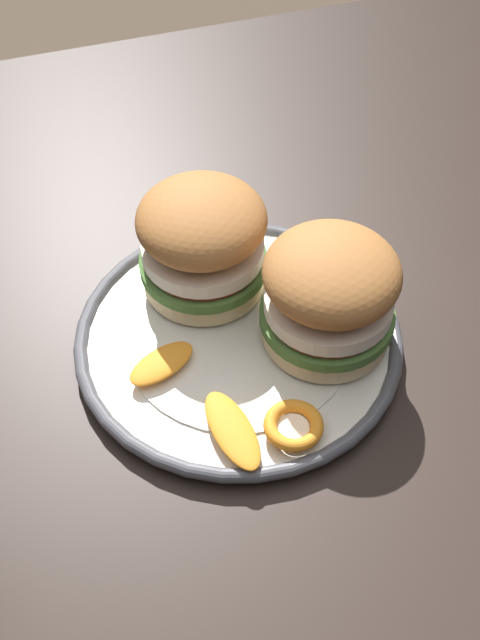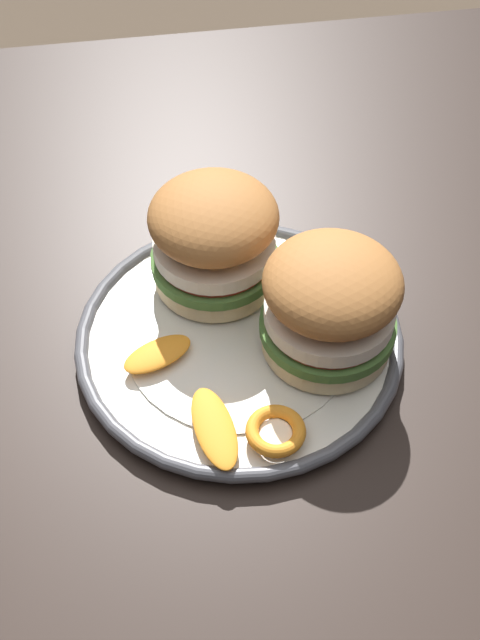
{
  "view_description": "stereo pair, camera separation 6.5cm",
  "coord_description": "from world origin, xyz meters",
  "px_view_note": "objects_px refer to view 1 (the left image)",
  "views": [
    {
      "loc": [
        0.07,
        0.43,
        1.28
      ],
      "look_at": [
        -0.06,
        0.0,
        0.75
      ],
      "focal_mm": 47.2,
      "sensor_mm": 36.0,
      "label": 1
    },
    {
      "loc": [
        0.01,
        0.45,
        1.28
      ],
      "look_at": [
        -0.06,
        0.0,
        0.75
      ],
      "focal_mm": 47.2,
      "sensor_mm": 36.0,
      "label": 2
    }
  ],
  "objects_px": {
    "dining_table": "(174,416)",
    "dinner_plate": "(240,343)",
    "sandwich_half_right": "(330,293)",
    "sandwich_half_left": "(202,240)"
  },
  "relations": [
    {
      "from": "sandwich_half_left",
      "to": "sandwich_half_right",
      "type": "height_order",
      "value": "same"
    },
    {
      "from": "sandwich_half_right",
      "to": "dining_table",
      "type": "bearing_deg",
      "value": -9.18
    },
    {
      "from": "dinner_plate",
      "to": "sandwich_half_right",
      "type": "height_order",
      "value": "sandwich_half_right"
    },
    {
      "from": "sandwich_half_left",
      "to": "sandwich_half_right",
      "type": "bearing_deg",
      "value": 132.62
    },
    {
      "from": "dining_table",
      "to": "dinner_plate",
      "type": "bearing_deg",
      "value": 176.07
    },
    {
      "from": "sandwich_half_left",
      "to": "sandwich_half_right",
      "type": "xyz_separation_m",
      "value": [
        -0.08,
        0.09,
        0.0
      ]
    },
    {
      "from": "dining_table",
      "to": "dinner_plate",
      "type": "relative_size",
      "value": 5.0
    },
    {
      "from": "dinner_plate",
      "to": "sandwich_half_left",
      "type": "bearing_deg",
      "value": -80.98
    },
    {
      "from": "sandwich_half_left",
      "to": "dining_table",
      "type": "bearing_deg",
      "value": 52.31
    },
    {
      "from": "dinner_plate",
      "to": "sandwich_half_left",
      "type": "distance_m",
      "value": 0.09
    }
  ]
}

